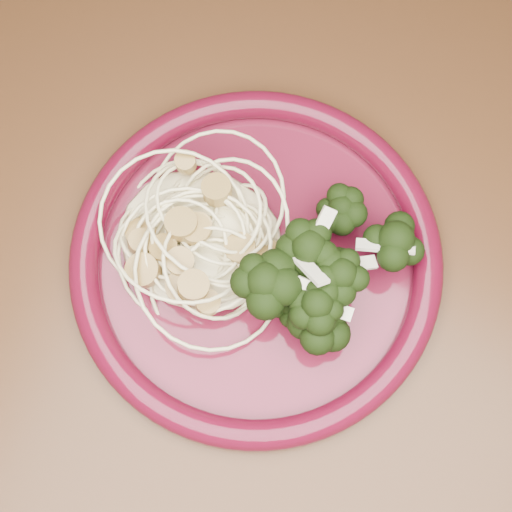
{
  "coord_description": "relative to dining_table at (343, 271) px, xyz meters",
  "views": [
    {
      "loc": [
        0.0,
        -0.21,
        1.33
      ],
      "look_at": [
        -0.07,
        -0.06,
        0.77
      ],
      "focal_mm": 50.0,
      "sensor_mm": 36.0,
      "label": 1
    }
  ],
  "objects": [
    {
      "name": "scallop_cluster",
      "position": [
        -0.12,
        -0.06,
        0.16
      ],
      "size": [
        0.14,
        0.14,
        0.04
      ],
      "primitive_type": null,
      "rotation": [
        0.0,
        0.0,
        0.08
      ],
      "color": "#A28445",
      "rests_on": "spaghetti_pile"
    },
    {
      "name": "spaghetti_pile",
      "position": [
        -0.12,
        -0.06,
        0.12
      ],
      "size": [
        0.15,
        0.13,
        0.03
      ],
      "primitive_type": "ellipsoid",
      "rotation": [
        0.0,
        0.0,
        0.08
      ],
      "color": "beige",
      "rests_on": "dinner_plate"
    },
    {
      "name": "dining_table",
      "position": [
        0.0,
        0.0,
        0.0
      ],
      "size": [
        1.2,
        0.8,
        0.75
      ],
      "color": "#472814",
      "rests_on": "ground"
    },
    {
      "name": "dinner_plate",
      "position": [
        -0.07,
        -0.06,
        0.11
      ],
      "size": [
        0.34,
        0.34,
        0.03
      ],
      "rotation": [
        0.0,
        0.0,
        0.08
      ],
      "color": "#520F20",
      "rests_on": "dining_table"
    },
    {
      "name": "onion_garnish",
      "position": [
        -0.01,
        -0.05,
        0.17
      ],
      "size": [
        0.08,
        0.11,
        0.06
      ],
      "primitive_type": null,
      "rotation": [
        0.0,
        0.0,
        0.08
      ],
      "color": "beige",
      "rests_on": "broccoli_pile"
    },
    {
      "name": "broccoli_pile",
      "position": [
        -0.01,
        -0.05,
        0.13
      ],
      "size": [
        0.11,
        0.17,
        0.06
      ],
      "primitive_type": "ellipsoid",
      "rotation": [
        0.0,
        0.0,
        0.08
      ],
      "color": "black",
      "rests_on": "dinner_plate"
    }
  ]
}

